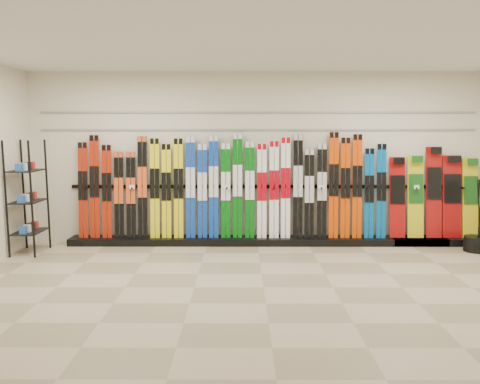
{
  "coord_description": "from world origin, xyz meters",
  "views": [
    {
      "loc": [
        -0.28,
        -5.77,
        2.01
      ],
      "look_at": [
        -0.31,
        1.0,
        1.1
      ],
      "focal_mm": 35.0,
      "sensor_mm": 36.0,
      "label": 1
    }
  ],
  "objects": [
    {
      "name": "floor",
      "position": [
        0.0,
        0.0,
        0.0
      ],
      "size": [
        8.0,
        8.0,
        0.0
      ],
      "primitive_type": "plane",
      "color": "gray",
      "rests_on": "ground"
    },
    {
      "name": "back_wall",
      "position": [
        0.0,
        2.5,
        1.5
      ],
      "size": [
        8.0,
        0.0,
        8.0
      ],
      "primitive_type": "plane",
      "rotation": [
        1.57,
        0.0,
        0.0
      ],
      "color": "beige",
      "rests_on": "floor"
    },
    {
      "name": "ceiling",
      "position": [
        0.0,
        0.0,
        3.0
      ],
      "size": [
        8.0,
        8.0,
        0.0
      ],
      "primitive_type": "plane",
      "rotation": [
        3.14,
        0.0,
        0.0
      ],
      "color": "silver",
      "rests_on": "back_wall"
    },
    {
      "name": "ski_rack_base",
      "position": [
        0.22,
        2.28,
        0.06
      ],
      "size": [
        8.0,
        0.4,
        0.12
      ],
      "primitive_type": "cube",
      "color": "black",
      "rests_on": "floor"
    },
    {
      "name": "skis",
      "position": [
        -0.44,
        2.31,
        0.97
      ],
      "size": [
        5.38,
        0.18,
        1.84
      ],
      "color": "#A11B08",
      "rests_on": "ski_rack_base"
    },
    {
      "name": "snowboards",
      "position": [
        3.1,
        2.35,
        0.85
      ],
      "size": [
        1.55,
        0.24,
        1.59
      ],
      "color": "#990C0C",
      "rests_on": "ski_rack_base"
    },
    {
      "name": "accessory_rack",
      "position": [
        -3.75,
        1.7,
        0.92
      ],
      "size": [
        0.4,
        0.6,
        1.84
      ],
      "primitive_type": "cube",
      "color": "black",
      "rests_on": "floor"
    },
    {
      "name": "pole_bin",
      "position": [
        3.6,
        1.8,
        0.12
      ],
      "size": [
        0.38,
        0.38,
        0.25
      ],
      "primitive_type": "cylinder",
      "color": "black",
      "rests_on": "floor"
    },
    {
      "name": "slatwall_rail_0",
      "position": [
        0.0,
        2.48,
        2.0
      ],
      "size": [
        7.6,
        0.02,
        0.03
      ],
      "primitive_type": "cube",
      "color": "gray",
      "rests_on": "back_wall"
    },
    {
      "name": "slatwall_rail_1",
      "position": [
        0.0,
        2.48,
        2.3
      ],
      "size": [
        7.6,
        0.02,
        0.03
      ],
      "primitive_type": "cube",
      "color": "gray",
      "rests_on": "back_wall"
    }
  ]
}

